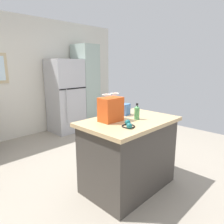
{
  "coord_description": "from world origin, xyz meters",
  "views": [
    {
      "loc": [
        -1.83,
        -1.91,
        1.58
      ],
      "look_at": [
        0.1,
        -0.03,
        0.96
      ],
      "focal_mm": 33.18,
      "sensor_mm": 36.0,
      "label": 1
    }
  ],
  "objects_px": {
    "small_box": "(124,109)",
    "bottle": "(137,112)",
    "tall_cabinet": "(86,87)",
    "ear_defenders": "(128,125)",
    "shopping_bag": "(111,109)",
    "kitchen_island": "(129,154)",
    "refrigerator": "(66,96)"
  },
  "relations": [
    {
      "from": "tall_cabinet",
      "to": "shopping_bag",
      "type": "relative_size",
      "value": 6.18
    },
    {
      "from": "kitchen_island",
      "to": "small_box",
      "type": "relative_size",
      "value": 7.96
    },
    {
      "from": "ear_defenders",
      "to": "kitchen_island",
      "type": "bearing_deg",
      "value": 37.93
    },
    {
      "from": "tall_cabinet",
      "to": "ear_defenders",
      "type": "distance_m",
      "value": 3.25
    },
    {
      "from": "small_box",
      "to": "tall_cabinet",
      "type": "bearing_deg",
      "value": 62.3
    },
    {
      "from": "kitchen_island",
      "to": "bottle",
      "type": "bearing_deg",
      "value": -34.14
    },
    {
      "from": "bottle",
      "to": "tall_cabinet",
      "type": "bearing_deg",
      "value": 63.57
    },
    {
      "from": "refrigerator",
      "to": "tall_cabinet",
      "type": "bearing_deg",
      "value": 0.03
    },
    {
      "from": "ear_defenders",
      "to": "shopping_bag",
      "type": "bearing_deg",
      "value": 83.89
    },
    {
      "from": "kitchen_island",
      "to": "tall_cabinet",
      "type": "relative_size",
      "value": 0.58
    },
    {
      "from": "kitchen_island",
      "to": "tall_cabinet",
      "type": "xyz_separation_m",
      "value": [
        1.41,
        2.61,
        0.57
      ]
    },
    {
      "from": "ear_defenders",
      "to": "refrigerator",
      "type": "bearing_deg",
      "value": 69.82
    },
    {
      "from": "tall_cabinet",
      "to": "bottle",
      "type": "xyz_separation_m",
      "value": [
        -1.33,
        -2.67,
        -0.03
      ]
    },
    {
      "from": "small_box",
      "to": "bottle",
      "type": "distance_m",
      "value": 0.29
    },
    {
      "from": "kitchen_island",
      "to": "bottle",
      "type": "relative_size",
      "value": 5.92
    },
    {
      "from": "kitchen_island",
      "to": "refrigerator",
      "type": "xyz_separation_m",
      "value": [
        0.79,
        2.61,
        0.39
      ]
    },
    {
      "from": "kitchen_island",
      "to": "refrigerator",
      "type": "height_order",
      "value": "refrigerator"
    },
    {
      "from": "refrigerator",
      "to": "shopping_bag",
      "type": "bearing_deg",
      "value": -111.77
    },
    {
      "from": "bottle",
      "to": "ear_defenders",
      "type": "distance_m",
      "value": 0.35
    },
    {
      "from": "tall_cabinet",
      "to": "shopping_bag",
      "type": "xyz_separation_m",
      "value": [
        -1.61,
        -2.49,
        0.03
      ]
    },
    {
      "from": "kitchen_island",
      "to": "shopping_bag",
      "type": "relative_size",
      "value": 3.6
    },
    {
      "from": "small_box",
      "to": "ear_defenders",
      "type": "distance_m",
      "value": 0.57
    },
    {
      "from": "tall_cabinet",
      "to": "bottle",
      "type": "relative_size",
      "value": 10.19
    },
    {
      "from": "small_box",
      "to": "bottle",
      "type": "xyz_separation_m",
      "value": [
        -0.07,
        -0.28,
        0.01
      ]
    },
    {
      "from": "small_box",
      "to": "bottle",
      "type": "bearing_deg",
      "value": -104.32
    },
    {
      "from": "shopping_bag",
      "to": "bottle",
      "type": "relative_size",
      "value": 1.65
    },
    {
      "from": "shopping_bag",
      "to": "small_box",
      "type": "bearing_deg",
      "value": 16.13
    },
    {
      "from": "tall_cabinet",
      "to": "bottle",
      "type": "bearing_deg",
      "value": -116.43
    },
    {
      "from": "shopping_bag",
      "to": "small_box",
      "type": "distance_m",
      "value": 0.38
    },
    {
      "from": "tall_cabinet",
      "to": "ear_defenders",
      "type": "xyz_separation_m",
      "value": [
        -1.65,
        -2.8,
        -0.1
      ]
    },
    {
      "from": "small_box",
      "to": "ear_defenders",
      "type": "xyz_separation_m",
      "value": [
        -0.39,
        -0.41,
        -0.05
      ]
    },
    {
      "from": "refrigerator",
      "to": "shopping_bag",
      "type": "relative_size",
      "value": 5.11
    }
  ]
}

